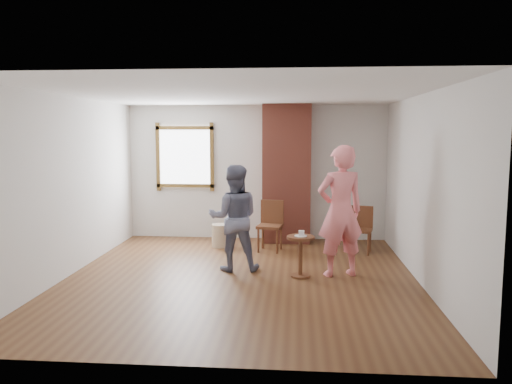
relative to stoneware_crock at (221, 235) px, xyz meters
The scene contains 12 objects.
ground 2.04m from the stoneware_crock, 73.18° to the right, with size 5.50×5.50×0.00m, color brown.
room_shell 2.15m from the stoneware_crock, 68.34° to the right, with size 5.04×5.52×2.62m.
brick_chimney 1.71m from the stoneware_crock, 25.21° to the left, with size 0.90×0.50×2.60m, color #A64D3B.
stoneware_crock is the anchor object (origin of this frame).
dark_pot 0.18m from the stoneware_crock, 130.98° to the left, with size 0.15×0.15×0.15m, color black.
dining_chair_left 0.99m from the stoneware_crock, 11.38° to the right, with size 0.47×0.47×0.88m.
dining_chair_right 2.52m from the stoneware_crock, ahead, with size 0.46×0.46×0.80m.
side_table 2.33m from the stoneware_crock, 51.56° to the right, with size 0.40×0.40×0.60m.
cake_plate 2.35m from the stoneware_crock, 51.56° to the right, with size 0.18×0.18×0.01m, color white.
cake_slice 2.37m from the stoneware_crock, 51.37° to the right, with size 0.08×0.07×0.06m, color white.
man 1.68m from the stoneware_crock, 73.73° to the right, with size 0.78×0.61×1.60m, color #141838.
person_pink 2.73m from the stoneware_crock, 40.12° to the right, with size 0.69×0.45×1.90m, color pink.
Camera 1 is at (0.79, -6.92, 2.07)m, focal length 35.00 mm.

